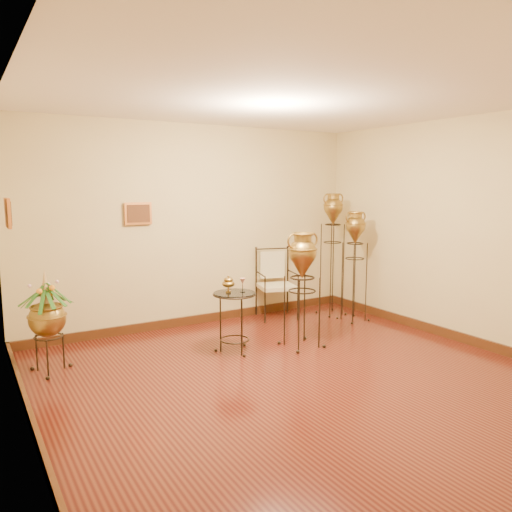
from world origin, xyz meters
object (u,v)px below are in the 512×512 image
amphora_mid (354,265)px  armchair (277,284)px  planter_urn (47,314)px  amphora_tall (332,253)px  side_table (235,321)px

amphora_mid → armchair: size_ratio=1.56×
amphora_mid → planter_urn: 4.16m
amphora_tall → planter_urn: size_ratio=1.66×
planter_urn → amphora_mid: bearing=-1.3°
planter_urn → side_table: planter_urn is taller
amphora_tall → planter_urn: (-4.11, -0.35, -0.32)m
planter_urn → amphora_tall: bearing=4.9°
amphora_tall → side_table: amphora_tall is taller
amphora_tall → planter_urn: amphora_tall is taller
amphora_mid → planter_urn: (-4.16, 0.09, -0.19)m
armchair → amphora_tall: bearing=-1.2°
amphora_tall → amphora_mid: amphora_tall is taller
amphora_tall → planter_urn: 4.14m
planter_urn → armchair: (3.27, 0.60, -0.11)m
amphora_tall → armchair: size_ratio=1.81×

